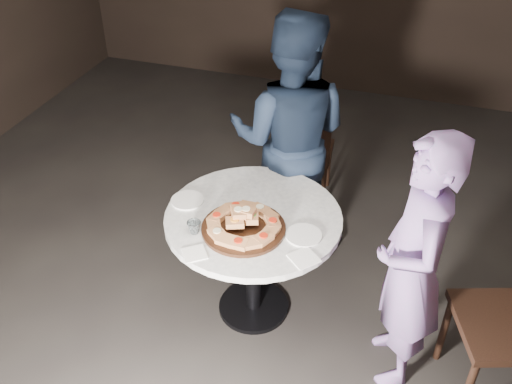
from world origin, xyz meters
TOP-DOWN VIEW (x-y plane):
  - floor at (0.00, 0.00)m, footprint 7.00×7.00m
  - table at (-0.00, 0.13)m, footprint 1.24×1.24m
  - serving_board at (-0.01, -0.01)m, footprint 0.56×0.56m
  - focaccia_pile at (-0.02, -0.00)m, footprint 0.42×0.40m
  - plate_left at (-0.41, 0.14)m, footprint 0.25×0.25m
  - plate_right at (0.32, 0.04)m, footprint 0.26×0.26m
  - water_glass at (-0.26, -0.11)m, footprint 0.10×0.10m
  - napkin_near at (-0.19, -0.27)m, footprint 0.17×0.17m
  - napkin_far at (0.36, -0.13)m, footprint 0.19×0.19m
  - chair_far at (0.01, 1.36)m, footprint 0.43×0.44m
  - diner_navy at (0.00, 0.88)m, footprint 0.89×0.73m
  - diner_teal at (0.90, -0.04)m, footprint 0.50×0.64m

SIDE VIEW (x-z plane):
  - floor at x=0.00m, z-range 0.00..0.00m
  - chair_far at x=0.01m, z-range 0.06..0.90m
  - table at x=0.00m, z-range 0.24..1.00m
  - napkin_near at x=-0.19m, z-range 0.76..0.77m
  - napkin_far at x=0.36m, z-range 0.76..0.77m
  - plate_left at x=-0.41m, z-range 0.76..0.77m
  - plate_right at x=0.32m, z-range 0.76..0.78m
  - diner_teal at x=0.90m, z-range 0.00..1.54m
  - serving_board at x=-0.01m, z-range 0.76..0.78m
  - water_glass at x=-0.26m, z-range 0.76..0.84m
  - focaccia_pile at x=-0.02m, z-range 0.76..0.87m
  - diner_navy at x=0.00m, z-range 0.00..1.72m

